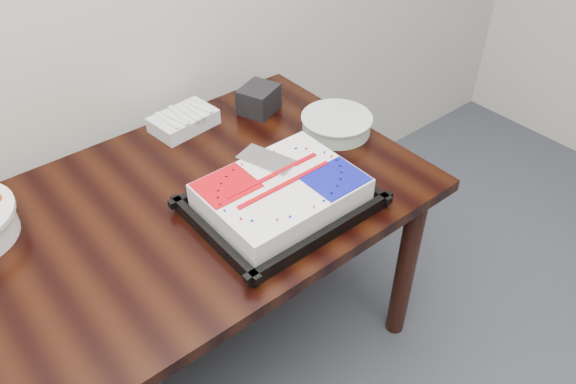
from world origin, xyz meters
TOP-DOWN VIEW (x-y plane):
  - table at (0.00, 2.00)m, footprint 1.80×0.90m
  - cake_tray at (0.39, 1.80)m, footprint 0.49×0.39m
  - plate_stack at (0.79, 1.99)m, footprint 0.24×0.24m
  - fork_bag at (0.40, 2.35)m, footprint 0.23×0.16m
  - napkin_box at (0.67, 2.27)m, footprint 0.17×0.15m

SIDE VIEW (x-z plane):
  - table at x=0.00m, z-range 0.29..1.04m
  - plate_stack at x=0.79m, z-range 0.75..0.81m
  - fork_bag at x=0.40m, z-range 0.75..0.81m
  - cake_tray at x=0.39m, z-range 0.75..0.85m
  - napkin_box at x=0.67m, z-range 0.75..0.84m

